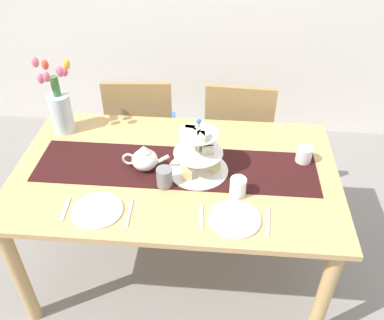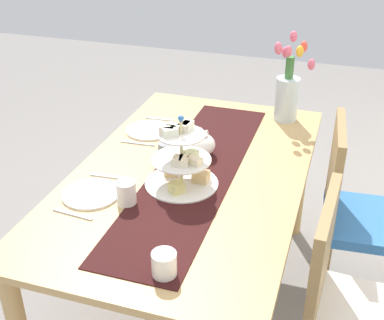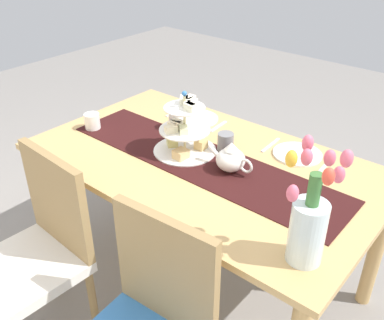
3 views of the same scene
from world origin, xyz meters
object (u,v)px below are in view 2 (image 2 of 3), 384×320
tiered_cake_stand (182,161)px  fork_left (160,119)px  mug_grey (167,153)px  cream_jug (164,264)px  teapot (201,143)px  dining_table (190,191)px  mug_white_text (126,193)px  knife_right (73,214)px  fork_right (107,176)px  dinner_plate_right (91,194)px  tulip_vase (288,91)px  dinner_plate_left (149,130)px  chair_left (356,208)px  knife_left (138,143)px  chair_right (348,304)px

tiered_cake_stand → fork_left: bearing=-151.0°
mug_grey → cream_jug: bearing=19.6°
teapot → cream_jug: bearing=8.9°
dining_table → mug_white_text: size_ratio=17.04×
knife_right → mug_grey: size_ratio=1.79×
fork_left → fork_right: size_ratio=1.00×
cream_jug → mug_grey: bearing=-160.4°
fork_right → dinner_plate_right: bearing=0.0°
tulip_vase → mug_white_text: 1.08m
tulip_vase → dinner_plate_left: 0.72m
teapot → knife_right: (0.59, -0.32, -0.06)m
mug_grey → chair_left: bearing=108.5°
teapot → dinner_plate_left: teapot is taller
fork_left → knife_left: size_ratio=0.88×
fork_right → knife_right: size_ratio=0.88×
mug_white_text → dining_table: bearing=153.2°
fork_left → dinner_plate_right: 0.76m
mug_white_text → fork_right: bearing=-134.5°
dinner_plate_right → knife_right: bearing=0.0°
dining_table → fork_left: size_ratio=10.79×
tulip_vase → dinner_plate_right: bearing=-32.7°
knife_right → chair_right: bearing=96.2°
tiered_cake_stand → mug_white_text: size_ratio=3.20×
tiered_cake_stand → mug_grey: (-0.15, -0.12, -0.06)m
chair_left → dinner_plate_left: 1.05m
mug_grey → fork_right: bearing=-46.3°
knife_right → mug_white_text: 0.21m
dining_table → mug_grey: (-0.04, -0.12, 0.15)m
chair_left → knife_right: chair_left is taller
dining_table → mug_white_text: bearing=-26.8°
chair_left → dinner_plate_right: chair_left is taller
dining_table → knife_right: bearing=-35.6°
chair_left → teapot: chair_left is taller
teapot → chair_left: bearing=102.8°
chair_left → tiered_cake_stand: size_ratio=2.99×
chair_right → fork_left: chair_right is taller
dining_table → mug_grey: size_ratio=17.04×
fork_left → mug_grey: 0.47m
tiered_cake_stand → fork_left: (-0.57, -0.32, -0.11)m
tulip_vase → cream_jug: (1.31, -0.18, -0.12)m
dinner_plate_right → mug_grey: size_ratio=2.42×
dinner_plate_right → mug_white_text: (0.01, 0.16, 0.04)m
mug_white_text → dinner_plate_left: bearing=-165.6°
chair_left → mug_grey: 0.92m
fork_left → knife_left: same height
chair_right → chair_left: bearing=180.0°
cream_jug → dinner_plate_left: (-0.96, -0.44, -0.04)m
fork_left → fork_right: bearing=0.0°
mug_grey → tiered_cake_stand: bearing=38.8°
mug_grey → knife_left: bearing=-123.8°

